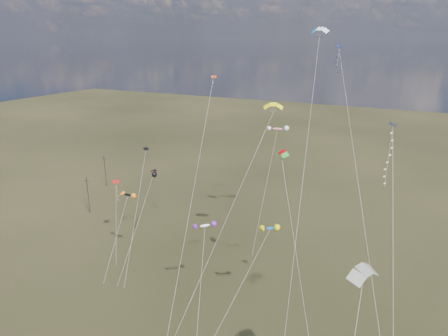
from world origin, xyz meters
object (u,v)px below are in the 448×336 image
at_px(utility_pole_far, 105,171).
at_px(parafoil_yellow, 273,105).
at_px(novelty_black_orange, 128,195).
at_px(utility_pole_near, 88,195).

xyz_separation_m(utility_pole_far, parafoil_yellow, (49.80, -18.07, 22.46)).
bearing_deg(parafoil_yellow, novelty_black_orange, -160.09).
bearing_deg(novelty_black_orange, utility_pole_far, 138.26).
bearing_deg(utility_pole_far, parafoil_yellow, -19.94).
xyz_separation_m(utility_pole_far, novelty_black_orange, (28.78, -25.68, 7.84)).
relative_size(utility_pole_far, parafoil_yellow, 0.29).
distance_m(utility_pole_far, novelty_black_orange, 39.36).
bearing_deg(novelty_black_orange, utility_pole_near, 150.67).
distance_m(utility_pole_near, utility_pole_far, 16.12).
xyz_separation_m(utility_pole_near, novelty_black_orange, (20.78, -11.68, 7.84)).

